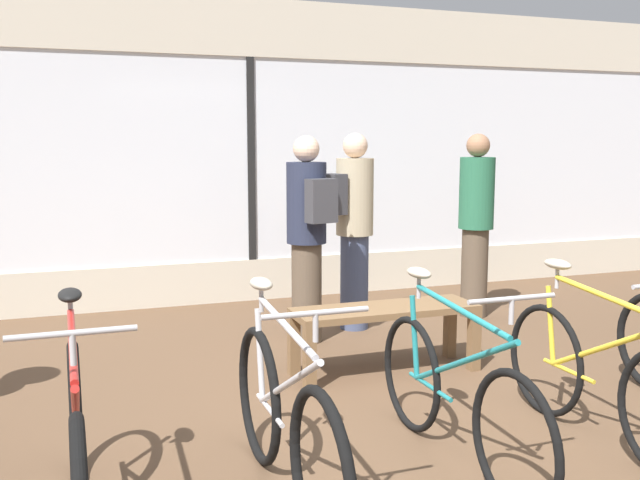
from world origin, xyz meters
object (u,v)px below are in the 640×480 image
at_px(bicycle_far_left, 78,449).
at_px(display_bench, 385,319).
at_px(bicycle_center, 454,394).
at_px(customer_mid_floor, 476,221).
at_px(customer_near_rack, 308,232).
at_px(customer_by_window, 353,224).
at_px(bicycle_left, 285,422).
at_px(bicycle_right, 599,377).

bearing_deg(bicycle_far_left, display_bench, 35.67).
relative_size(bicycle_center, customer_mid_floor, 0.97).
relative_size(display_bench, customer_near_rack, 0.79).
xyz_separation_m(bicycle_center, customer_near_rack, (0.02, 2.50, 0.57)).
relative_size(bicycle_center, customer_by_window, 0.97).
relative_size(bicycle_left, bicycle_right, 1.01).
bearing_deg(bicycle_left, bicycle_right, 1.06).
height_order(customer_near_rack, customer_by_window, customer_by_window).
xyz_separation_m(bicycle_right, customer_mid_floor, (0.96, 2.86, 0.55)).
relative_size(display_bench, customer_by_window, 0.78).
xyz_separation_m(bicycle_left, customer_by_window, (1.53, 2.86, 0.57)).
bearing_deg(customer_by_window, customer_near_rack, -152.38).
height_order(bicycle_center, customer_near_rack, customer_near_rack).
height_order(bicycle_center, customer_mid_floor, customer_mid_floor).
bearing_deg(customer_by_window, bicycle_center, -101.40).
bearing_deg(display_bench, customer_by_window, 78.49).
height_order(bicycle_left, bicycle_center, bicycle_left).
height_order(bicycle_left, customer_mid_floor, customer_mid_floor).
relative_size(bicycle_right, customer_near_rack, 0.96).
xyz_separation_m(customer_near_rack, customer_by_window, (0.54, 0.28, 0.01)).
bearing_deg(customer_mid_floor, customer_near_rack, -170.37).
xyz_separation_m(bicycle_right, display_bench, (-0.60, 1.57, 0.01)).
bearing_deg(bicycle_right, bicycle_far_left, -179.71).
distance_m(display_bench, customer_mid_floor, 2.10).
bearing_deg(bicycle_center, display_bench, 78.69).
height_order(bicycle_center, display_bench, bicycle_center).
bearing_deg(bicycle_left, customer_near_rack, 68.86).
xyz_separation_m(bicycle_center, bicycle_right, (0.91, -0.05, 0.01)).
bearing_deg(bicycle_far_left, bicycle_left, -1.27).
relative_size(bicycle_left, customer_by_window, 0.96).
height_order(bicycle_right, customer_by_window, customer_by_window).
relative_size(bicycle_center, bicycle_right, 1.02).
xyz_separation_m(bicycle_far_left, bicycle_center, (1.91, 0.06, -0.01)).
height_order(bicycle_far_left, customer_by_window, customer_by_window).
relative_size(bicycle_far_left, bicycle_right, 1.03).
bearing_deg(bicycle_far_left, bicycle_center, 1.93).
xyz_separation_m(bicycle_left, bicycle_right, (1.88, 0.03, -0.01)).
xyz_separation_m(bicycle_left, bicycle_center, (0.97, 0.09, -0.01)).
bearing_deg(bicycle_center, customer_by_window, 78.60).
relative_size(bicycle_far_left, customer_mid_floor, 0.98).
height_order(customer_near_rack, customer_mid_floor, customer_mid_floor).
bearing_deg(display_bench, bicycle_center, -101.31).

